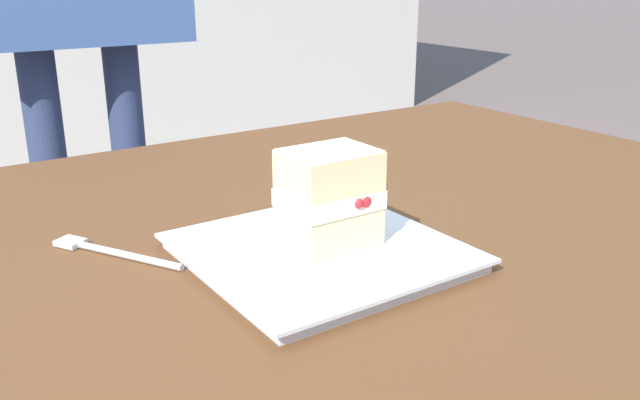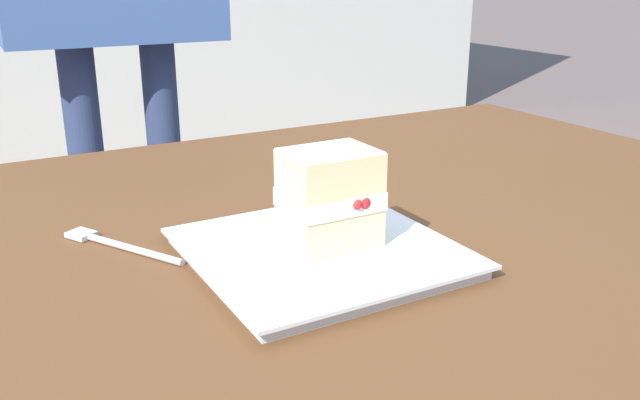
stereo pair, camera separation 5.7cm
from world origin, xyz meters
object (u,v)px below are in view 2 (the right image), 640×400
at_px(dessert_plate, 320,253).
at_px(dessert_fork, 116,244).
at_px(patio_table, 228,316).
at_px(cake_slice, 330,198).

bearing_deg(dessert_plate, dessert_fork, 142.40).
xyz_separation_m(patio_table, dessert_fork, (-0.10, 0.08, 0.08)).
height_order(patio_table, dessert_fork, dessert_fork).
relative_size(patio_table, cake_slice, 16.41).
distance_m(dessert_plate, dessert_fork, 0.23).
bearing_deg(dessert_fork, patio_table, -38.21).
bearing_deg(dessert_fork, cake_slice, -35.50).
bearing_deg(patio_table, dessert_fork, 141.79).
height_order(patio_table, dessert_plate, dessert_plate).
bearing_deg(patio_table, cake_slice, -32.55).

